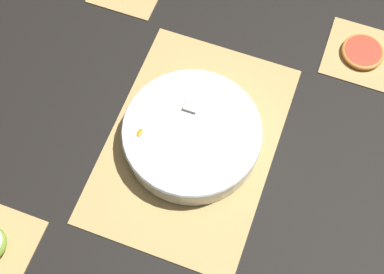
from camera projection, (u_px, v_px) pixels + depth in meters
name	position (u px, v px, depth m)	size (l,w,h in m)	color
ground_plane	(192.00, 143.00, 1.16)	(6.00, 6.00, 0.00)	black
bamboo_mat_center	(192.00, 142.00, 1.15)	(0.51, 0.35, 0.01)	tan
coaster_mat_far_left	(362.00, 54.00, 1.25)	(0.17, 0.17, 0.01)	tan
fruit_salad_bowl	(192.00, 135.00, 1.12)	(0.29, 0.29, 0.07)	silver
grapefruit_slice	(363.00, 52.00, 1.24)	(0.10, 0.10, 0.01)	red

